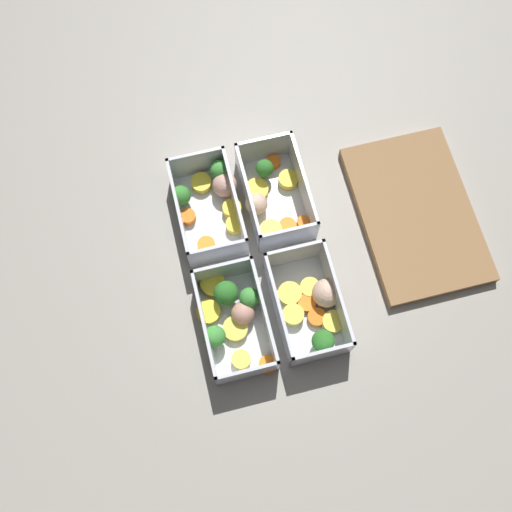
# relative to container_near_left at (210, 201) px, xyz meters

# --- Properties ---
(ground_plane) EXTENTS (4.00, 4.00, 0.00)m
(ground_plane) POSITION_rel_container_near_left_xyz_m (0.11, 0.05, -0.02)
(ground_plane) COLOR gray
(container_near_left) EXTENTS (0.17, 0.11, 0.07)m
(container_near_left) POSITION_rel_container_near_left_xyz_m (0.00, 0.00, 0.00)
(container_near_left) COLOR silver
(container_near_left) RESTS_ON ground_plane
(container_near_right) EXTENTS (0.18, 0.11, 0.07)m
(container_near_right) POSITION_rel_container_near_left_xyz_m (0.20, -0.01, 0.00)
(container_near_right) COLOR silver
(container_near_right) RESTS_ON ground_plane
(container_far_left) EXTENTS (0.17, 0.11, 0.07)m
(container_far_left) POSITION_rel_container_near_left_xyz_m (0.01, 0.10, -0.00)
(container_far_left) COLOR silver
(container_far_left) RESTS_ON ground_plane
(container_far_right) EXTENTS (0.17, 0.11, 0.07)m
(container_far_right) POSITION_rel_container_near_left_xyz_m (0.21, 0.11, -0.00)
(container_far_right) COLOR silver
(container_far_right) RESTS_ON ground_plane
(cutting_board) EXTENTS (0.28, 0.18, 0.02)m
(cutting_board) POSITION_rel_container_near_left_xyz_m (0.10, 0.32, -0.01)
(cutting_board) COLOR olive
(cutting_board) RESTS_ON ground_plane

